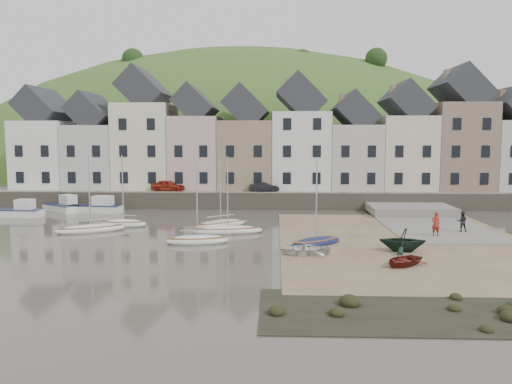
{
  "coord_description": "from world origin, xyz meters",
  "views": [
    {
      "loc": [
        1.69,
        -36.6,
        7.48
      ],
      "look_at": [
        0.0,
        6.0,
        3.0
      ],
      "focal_mm": 35.64,
      "sensor_mm": 36.0,
      "label": 1
    }
  ],
  "objects_px": {
    "rowboat_green": "(402,240)",
    "person_red": "(436,224)",
    "rowboat_white": "(304,249)",
    "person_dark": "(462,221)",
    "rowboat_red": "(403,260)",
    "sailboat_0": "(91,229)",
    "car_left": "(168,186)",
    "car_right": "(264,187)"
  },
  "relations": [
    {
      "from": "rowboat_green",
      "to": "car_left",
      "type": "height_order",
      "value": "car_left"
    },
    {
      "from": "rowboat_red",
      "to": "person_dark",
      "type": "height_order",
      "value": "person_dark"
    },
    {
      "from": "sailboat_0",
      "to": "rowboat_red",
      "type": "height_order",
      "value": "sailboat_0"
    },
    {
      "from": "rowboat_green",
      "to": "car_right",
      "type": "distance_m",
      "value": 24.82
    },
    {
      "from": "rowboat_white",
      "to": "sailboat_0",
      "type": "bearing_deg",
      "value": -121.15
    },
    {
      "from": "rowboat_red",
      "to": "rowboat_green",
      "type": "bearing_deg",
      "value": 124.39
    },
    {
      "from": "person_red",
      "to": "person_dark",
      "type": "relative_size",
      "value": 1.15
    },
    {
      "from": "sailboat_0",
      "to": "car_right",
      "type": "distance_m",
      "value": 21.32
    },
    {
      "from": "person_red",
      "to": "car_right",
      "type": "distance_m",
      "value": 22.13
    },
    {
      "from": "sailboat_0",
      "to": "rowboat_white",
      "type": "distance_m",
      "value": 18.36
    },
    {
      "from": "sailboat_0",
      "to": "rowboat_red",
      "type": "distance_m",
      "value": 24.63
    },
    {
      "from": "rowboat_green",
      "to": "rowboat_red",
      "type": "bearing_deg",
      "value": -6.62
    },
    {
      "from": "sailboat_0",
      "to": "car_right",
      "type": "xyz_separation_m",
      "value": [
        13.6,
        16.3,
        1.89
      ]
    },
    {
      "from": "person_red",
      "to": "rowboat_green",
      "type": "bearing_deg",
      "value": 50.7
    },
    {
      "from": "rowboat_white",
      "to": "person_dark",
      "type": "height_order",
      "value": "person_dark"
    },
    {
      "from": "rowboat_green",
      "to": "car_left",
      "type": "bearing_deg",
      "value": -131.52
    },
    {
      "from": "rowboat_red",
      "to": "person_dark",
      "type": "bearing_deg",
      "value": 103.84
    },
    {
      "from": "sailboat_0",
      "to": "person_dark",
      "type": "height_order",
      "value": "sailboat_0"
    },
    {
      "from": "person_red",
      "to": "person_dark",
      "type": "distance_m",
      "value": 3.35
    },
    {
      "from": "rowboat_white",
      "to": "rowboat_green",
      "type": "xyz_separation_m",
      "value": [
        6.54,
        1.03,
        0.44
      ]
    },
    {
      "from": "sailboat_0",
      "to": "rowboat_red",
      "type": "xyz_separation_m",
      "value": [
        22.41,
        -10.23,
        0.1
      ]
    },
    {
      "from": "rowboat_red",
      "to": "person_red",
      "type": "bearing_deg",
      "value": 110.26
    },
    {
      "from": "rowboat_white",
      "to": "car_right",
      "type": "distance_m",
      "value": 24.12
    },
    {
      "from": "rowboat_green",
      "to": "rowboat_red",
      "type": "xyz_separation_m",
      "value": [
        -0.87,
        -3.72,
        -0.48
      ]
    },
    {
      "from": "rowboat_white",
      "to": "person_red",
      "type": "bearing_deg",
      "value": 114.59
    },
    {
      "from": "sailboat_0",
      "to": "person_dark",
      "type": "relative_size",
      "value": 3.93
    },
    {
      "from": "rowboat_red",
      "to": "car_left",
      "type": "relative_size",
      "value": 0.75
    },
    {
      "from": "rowboat_white",
      "to": "person_red",
      "type": "distance_m",
      "value": 12.12
    },
    {
      "from": "sailboat_0",
      "to": "rowboat_white",
      "type": "relative_size",
      "value": 1.93
    },
    {
      "from": "person_dark",
      "to": "car_right",
      "type": "height_order",
      "value": "car_right"
    },
    {
      "from": "sailboat_0",
      "to": "person_red",
      "type": "bearing_deg",
      "value": -2.59
    },
    {
      "from": "car_left",
      "to": "person_dark",
      "type": "bearing_deg",
      "value": -102.25
    },
    {
      "from": "car_left",
      "to": "sailboat_0",
      "type": "bearing_deg",
      "value": -172.11
    },
    {
      "from": "person_dark",
      "to": "rowboat_white",
      "type": "bearing_deg",
      "value": 43.82
    },
    {
      "from": "rowboat_green",
      "to": "person_red",
      "type": "height_order",
      "value": "person_red"
    },
    {
      "from": "rowboat_green",
      "to": "car_right",
      "type": "relative_size",
      "value": 0.89
    },
    {
      "from": "rowboat_white",
      "to": "person_red",
      "type": "relative_size",
      "value": 1.78
    },
    {
      "from": "rowboat_white",
      "to": "person_dark",
      "type": "xyz_separation_m",
      "value": [
        13.02,
        8.31,
        0.52
      ]
    },
    {
      "from": "rowboat_white",
      "to": "car_left",
      "type": "distance_m",
      "value": 27.67
    },
    {
      "from": "rowboat_red",
      "to": "car_left",
      "type": "bearing_deg",
      "value": 174.04
    },
    {
      "from": "sailboat_0",
      "to": "car_right",
      "type": "height_order",
      "value": "sailboat_0"
    },
    {
      "from": "rowboat_white",
      "to": "car_left",
      "type": "height_order",
      "value": "car_left"
    }
  ]
}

